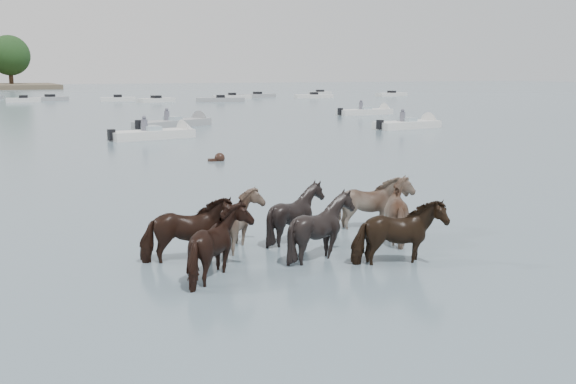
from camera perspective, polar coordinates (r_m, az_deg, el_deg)
name	(u,v)px	position (r m, az deg, el deg)	size (l,w,h in m)	color
ground	(322,242)	(14.21, 3.09, -4.47)	(400.00, 400.00, 0.00)	#4C626E
pony_herd	(309,227)	(13.31, 1.88, -3.11)	(6.61, 3.86, 1.57)	black
swimming_pony	(219,158)	(27.26, -6.20, 2.99)	(0.72, 0.44, 0.44)	black
motorboat_b	(164,134)	(37.30, -10.99, 5.10)	(5.41, 2.50, 1.92)	silver
motorboat_c	(182,123)	(45.27, -9.46, 6.09)	(6.41, 4.37, 1.92)	gray
motorboat_d	(416,124)	(44.21, 11.30, 5.93)	(5.43, 2.18, 1.92)	silver
motorboat_e	(372,112)	(57.65, 7.49, 7.10)	(5.71, 1.76, 1.92)	silver
distant_flotilla	(38,99)	(88.58, -21.42, 7.69)	(106.78, 26.26, 0.93)	silver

